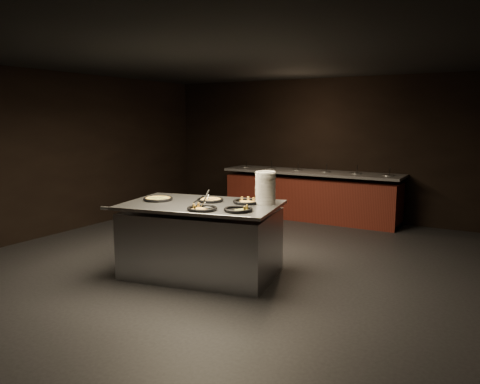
{
  "coord_description": "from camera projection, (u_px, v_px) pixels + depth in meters",
  "views": [
    {
      "loc": [
        3.56,
        -5.41,
        2.06
      ],
      "look_at": [
        0.22,
        0.3,
        1.03
      ],
      "focal_mm": 35.0,
      "sensor_mm": 36.0,
      "label": 1
    }
  ],
  "objects": [
    {
      "name": "room",
      "position": [
        215.0,
        164.0,
        6.49
      ],
      "size": [
        7.02,
        8.02,
        2.92
      ],
      "color": "black",
      "rests_on": "ground"
    },
    {
      "name": "pan_veggie_slices",
      "position": [
        238.0,
        209.0,
        5.63
      ],
      "size": [
        0.35,
        0.35,
        0.04
      ],
      "rotation": [
        0.0,
        0.0,
        -0.21
      ],
      "color": "black",
      "rests_on": "serving_counter"
    },
    {
      "name": "pan_cheese_slices_a",
      "position": [
        246.0,
        202.0,
        6.16
      ],
      "size": [
        0.36,
        0.36,
        0.04
      ],
      "rotation": [
        0.0,
        0.0,
        0.92
      ],
      "color": "black",
      "rests_on": "serving_counter"
    },
    {
      "name": "server_left",
      "position": [
        207.0,
        196.0,
        6.27
      ],
      "size": [
        0.16,
        0.3,
        0.15
      ],
      "rotation": [
        0.0,
        0.0,
        1.98
      ],
      "color": "#ADAFB4",
      "rests_on": "serving_counter"
    },
    {
      "name": "serving_counter",
      "position": [
        202.0,
        241.0,
        6.22
      ],
      "size": [
        2.21,
        1.65,
        0.97
      ],
      "rotation": [
        0.0,
        0.0,
        0.19
      ],
      "color": "#ADAFB4",
      "rests_on": "ground"
    },
    {
      "name": "pan_veggie_whole",
      "position": [
        158.0,
        199.0,
        6.38
      ],
      "size": [
        0.4,
        0.4,
        0.04
      ],
      "rotation": [
        0.0,
        0.0,
        0.02
      ],
      "color": "black",
      "rests_on": "serving_counter"
    },
    {
      "name": "server_right",
      "position": [
        201.0,
        202.0,
        5.81
      ],
      "size": [
        0.32,
        0.13,
        0.15
      ],
      "rotation": [
        0.0,
        0.0,
        -0.23
      ],
      "color": "#ADAFB4",
      "rests_on": "serving_counter"
    },
    {
      "name": "salad_bar",
      "position": [
        310.0,
        198.0,
        9.68
      ],
      "size": [
        3.7,
        0.83,
        1.18
      ],
      "color": "#5C1F15",
      "rests_on": "ground"
    },
    {
      "name": "pan_cheese_whole",
      "position": [
        210.0,
        200.0,
        6.3
      ],
      "size": [
        0.36,
        0.36,
        0.04
      ],
      "rotation": [
        0.0,
        0.0,
        -0.41
      ],
      "color": "black",
      "rests_on": "serving_counter"
    },
    {
      "name": "plate_stack",
      "position": [
        265.0,
        188.0,
        6.07
      ],
      "size": [
        0.26,
        0.26,
        0.42
      ],
      "primitive_type": "cylinder",
      "color": "silver",
      "rests_on": "serving_counter"
    },
    {
      "name": "pan_cheese_slices_b",
      "position": [
        202.0,
        208.0,
        5.69
      ],
      "size": [
        0.37,
        0.37,
        0.04
      ],
      "rotation": [
        0.0,
        0.0,
        2.54
      ],
      "color": "black",
      "rests_on": "serving_counter"
    }
  ]
}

